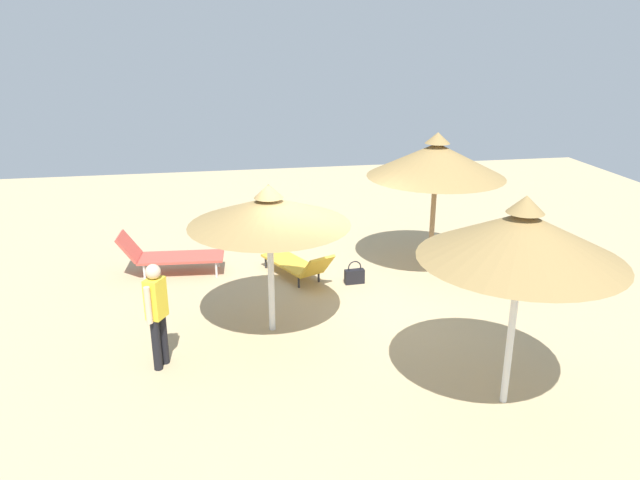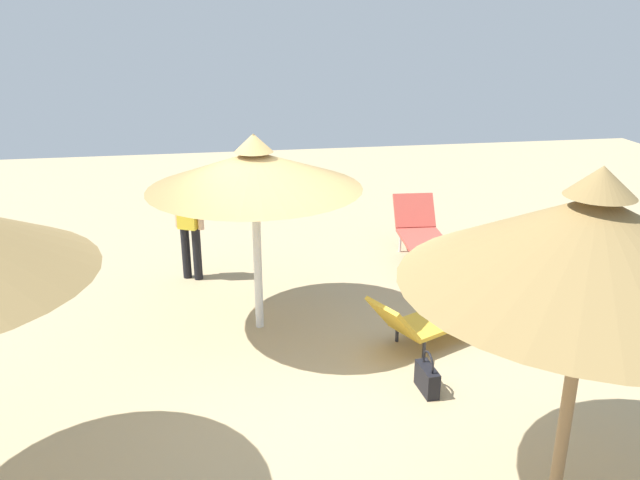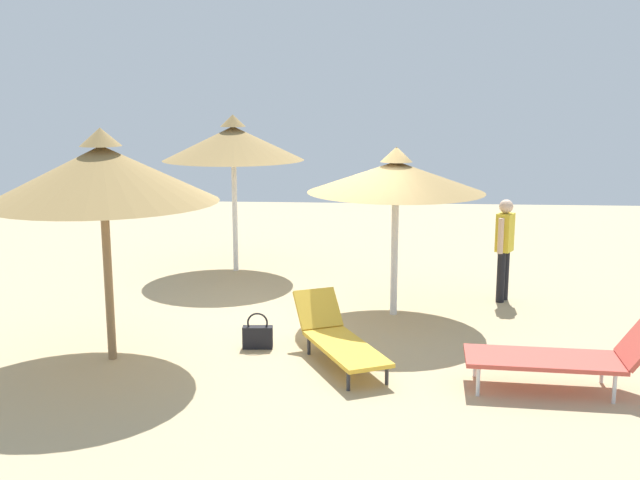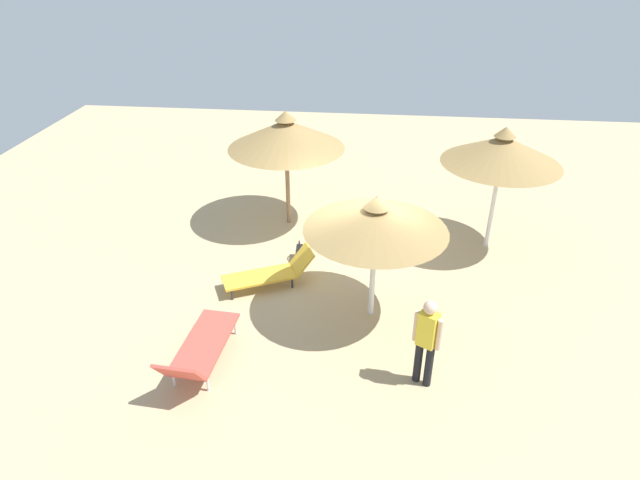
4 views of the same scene
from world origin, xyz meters
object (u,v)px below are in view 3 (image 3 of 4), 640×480
(parasol_umbrella_back, at_px, (102,174))
(handbag, at_px, (258,336))
(parasol_umbrella_center, at_px, (396,177))
(lounge_chair_near_right, at_px, (338,337))
(parasol_umbrella_near_left, at_px, (233,143))
(person_standing_edge, at_px, (504,243))
(lounge_chair_front, at_px, (567,355))

(parasol_umbrella_back, relative_size, handbag, 6.00)
(handbag, bearing_deg, parasol_umbrella_back, 106.47)
(parasol_umbrella_center, relative_size, lounge_chair_near_right, 1.34)
(parasol_umbrella_near_left, distance_m, lounge_chair_near_right, 5.60)
(person_standing_edge, bearing_deg, parasol_umbrella_back, 119.83)
(parasol_umbrella_back, height_order, lounge_chair_front, parasol_umbrella_back)
(parasol_umbrella_center, bearing_deg, lounge_chair_near_right, 160.63)
(handbag, bearing_deg, parasol_umbrella_near_left, 14.06)
(lounge_chair_front, bearing_deg, parasol_umbrella_near_left, 40.91)
(person_standing_edge, xyz_separation_m, handbag, (-2.54, 3.57, -0.77))
(lounge_chair_front, height_order, handbag, lounge_chair_front)
(parasol_umbrella_back, distance_m, person_standing_edge, 6.30)
(parasol_umbrella_center, distance_m, person_standing_edge, 2.28)
(parasol_umbrella_center, bearing_deg, handbag, 132.45)
(lounge_chair_near_right, xyz_separation_m, handbag, (0.44, 1.07, -0.15))
(lounge_chair_near_right, relative_size, handbag, 4.06)
(parasol_umbrella_center, xyz_separation_m, handbag, (-1.66, 1.81, -1.92))
(lounge_chair_front, distance_m, lounge_chair_near_right, 2.69)
(parasol_umbrella_near_left, height_order, parasol_umbrella_back, parasol_umbrella_near_left)
(person_standing_edge, height_order, handbag, person_standing_edge)
(parasol_umbrella_near_left, distance_m, parasol_umbrella_back, 4.87)
(lounge_chair_front, xyz_separation_m, handbag, (1.17, 3.66, -0.25))
(parasol_umbrella_back, relative_size, person_standing_edge, 1.75)
(lounge_chair_near_right, height_order, handbag, lounge_chair_near_right)
(parasol_umbrella_back, xyz_separation_m, handbag, (0.52, -1.76, -2.16))
(person_standing_edge, bearing_deg, parasol_umbrella_center, 116.59)
(lounge_chair_near_right, bearing_deg, person_standing_edge, -39.98)
(parasol_umbrella_center, bearing_deg, parasol_umbrella_near_left, 47.53)
(lounge_chair_near_right, distance_m, handbag, 1.17)
(parasol_umbrella_near_left, relative_size, parasol_umbrella_back, 1.01)
(handbag, bearing_deg, parasol_umbrella_center, -47.55)
(lounge_chair_front, height_order, person_standing_edge, person_standing_edge)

